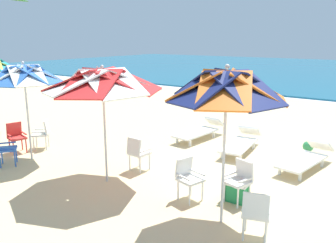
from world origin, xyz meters
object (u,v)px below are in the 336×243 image
sun_lounger_2 (200,131)px  beach_ball (308,146)px  sun_lounger_0 (306,158)px  cooler_box (236,191)px  plastic_chair_1 (188,176)px  beach_umbrella_1 (103,81)px  beach_umbrella_0 (226,88)px  sun_lounger_1 (241,142)px  plastic_chair_3 (138,152)px  plastic_chair_5 (4,147)px  plastic_chair_4 (16,136)px  plastic_chair_0 (256,212)px  beach_umbrella_2 (24,75)px  beachgoer_seated (263,95)px  plastic_chair_2 (240,179)px  plastic_chair_6 (43,132)px

sun_lounger_2 → beach_ball: 3.32m
sun_lounger_0 → cooler_box: sun_lounger_0 is taller
plastic_chair_1 → beach_umbrella_1: beach_umbrella_1 is taller
sun_lounger_2 → cooler_box: (2.84, -3.44, -0.08)m
beach_umbrella_0 → sun_lounger_0: beach_umbrella_0 is taller
plastic_chair_1 → sun_lounger_1: size_ratio=0.39×
plastic_chair_3 → plastic_chair_5: (-3.05, -1.69, 0.00)m
plastic_chair_4 → cooler_box: bearing=6.7°
plastic_chair_0 → plastic_chair_3: (-3.54, 1.25, 0.00)m
beach_umbrella_2 → beachgoer_seated: (1.92, 12.45, -2.00)m
plastic_chair_4 → plastic_chair_5: same height
plastic_chair_2 → beach_ball: (0.33, 4.15, -0.34)m
beach_umbrella_1 → plastic_chair_6: beach_umbrella_1 is taller
sun_lounger_1 → beach_ball: sun_lounger_1 is taller
beach_umbrella_0 → sun_lounger_0: size_ratio=1.27×
beach_umbrella_1 → plastic_chair_4: bearing=179.4°
sun_lounger_0 → sun_lounger_2: size_ratio=1.01×
beach_umbrella_2 → plastic_chair_6: 2.04m
plastic_chair_2 → sun_lounger_1: 3.27m
sun_lounger_1 → sun_lounger_0: bearing=-9.8°
plastic_chair_1 → plastic_chair_2: 1.04m
plastic_chair_2 → beach_ball: plastic_chair_2 is taller
plastic_chair_2 → plastic_chair_0: bearing=-55.4°
plastic_chair_4 → sun_lounger_1: size_ratio=0.39×
beach_umbrella_2 → plastic_chair_5: (-0.12, -0.67, -1.80)m
plastic_chair_5 → beachgoer_seated: 13.29m
beach_umbrella_1 → sun_lounger_2: 4.72m
sun_lounger_2 → beachgoer_seated: (-0.86, 8.11, 0.01)m
beach_umbrella_1 → beach_umbrella_2: size_ratio=1.01×
beach_umbrella_0 → cooler_box: (-0.14, 0.93, -2.24)m
sun_lounger_0 → sun_lounger_1: size_ratio=1.01×
sun_lounger_2 → beach_ball: bearing=12.3°
plastic_chair_5 → beachgoer_seated: beachgoer_seated is taller
plastic_chair_3 → sun_lounger_2: plastic_chair_3 is taller
plastic_chair_1 → cooler_box: (0.85, 0.49, -0.30)m
beach_umbrella_2 → sun_lounger_2: beach_umbrella_2 is taller
plastic_chair_4 → sun_lounger_1: plastic_chair_4 is taller
sun_lounger_1 → beach_ball: 1.98m
plastic_chair_1 → beach_umbrella_2: beach_umbrella_2 is taller
sun_lounger_0 → beach_ball: sun_lounger_0 is taller
plastic_chair_2 → sun_lounger_1: plastic_chair_2 is taller
plastic_chair_5 → beachgoer_seated: bearing=81.1°
plastic_chair_0 → beachgoer_seated: bearing=109.7°
sun_lounger_1 → sun_lounger_2: size_ratio=1.00×
plastic_chair_0 → plastic_chair_6: 7.10m
plastic_chair_3 → cooler_box: size_ratio=1.73×
beach_umbrella_2 → plastic_chair_3: bearing=19.2°
beach_umbrella_0 → plastic_chair_3: 3.60m
beachgoer_seated → plastic_chair_3: bearing=-85.0°
plastic_chair_0 → beach_ball: bearing=94.8°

